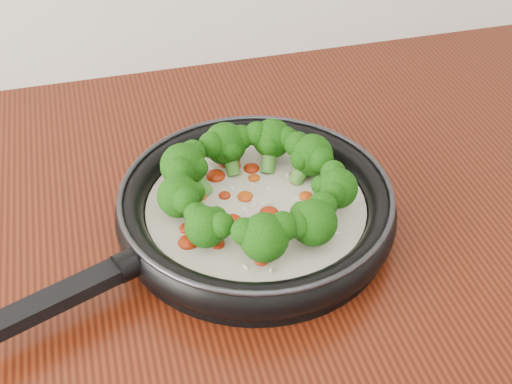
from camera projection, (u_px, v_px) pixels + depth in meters
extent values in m
cylinder|color=black|center=(256.00, 222.00, 0.78)|extent=(0.38, 0.38, 0.01)
torus|color=black|center=(256.00, 207.00, 0.76)|extent=(0.40, 0.40, 0.03)
torus|color=#2D2D33|center=(256.00, 193.00, 0.75)|extent=(0.39, 0.39, 0.01)
cube|color=black|center=(54.00, 300.00, 0.65)|extent=(0.18, 0.09, 0.02)
cylinder|color=black|center=(130.00, 264.00, 0.69)|extent=(0.04, 0.04, 0.03)
cylinder|color=beige|center=(256.00, 212.00, 0.77)|extent=(0.31, 0.31, 0.02)
ellipsoid|color=#9D2107|center=(227.00, 162.00, 0.82)|extent=(0.02, 0.02, 0.01)
ellipsoid|color=#9D2107|center=(216.00, 176.00, 0.80)|extent=(0.03, 0.03, 0.01)
ellipsoid|color=#C7430C|center=(220.00, 156.00, 0.83)|extent=(0.03, 0.03, 0.01)
ellipsoid|color=#9D2107|center=(225.00, 195.00, 0.77)|extent=(0.02, 0.02, 0.01)
ellipsoid|color=#9D2107|center=(231.00, 160.00, 0.82)|extent=(0.02, 0.02, 0.01)
ellipsoid|color=#C7430C|center=(233.00, 166.00, 0.81)|extent=(0.03, 0.03, 0.01)
ellipsoid|color=#9D2107|center=(269.00, 213.00, 0.75)|extent=(0.03, 0.03, 0.01)
ellipsoid|color=#9D2107|center=(251.00, 168.00, 0.81)|extent=(0.02, 0.02, 0.01)
ellipsoid|color=#C7430C|center=(198.00, 196.00, 0.77)|extent=(0.02, 0.02, 0.01)
ellipsoid|color=#9D2107|center=(295.00, 180.00, 0.79)|extent=(0.02, 0.02, 0.01)
ellipsoid|color=#9D2107|center=(187.00, 228.00, 0.73)|extent=(0.02, 0.02, 0.01)
ellipsoid|color=#C7430C|center=(264.00, 228.00, 0.73)|extent=(0.02, 0.02, 0.01)
ellipsoid|color=#9D2107|center=(188.00, 188.00, 0.78)|extent=(0.02, 0.02, 0.01)
ellipsoid|color=#9D2107|center=(194.00, 231.00, 0.73)|extent=(0.02, 0.02, 0.01)
ellipsoid|color=#C7430C|center=(306.00, 196.00, 0.77)|extent=(0.02, 0.02, 0.01)
ellipsoid|color=#9D2107|center=(261.00, 261.00, 0.69)|extent=(0.02, 0.02, 0.01)
ellipsoid|color=#9D2107|center=(232.00, 221.00, 0.74)|extent=(0.03, 0.03, 0.01)
ellipsoid|color=#C7430C|center=(254.00, 178.00, 0.80)|extent=(0.02, 0.02, 0.01)
ellipsoid|color=#9D2107|center=(257.00, 224.00, 0.74)|extent=(0.03, 0.03, 0.01)
ellipsoid|color=#9D2107|center=(218.00, 244.00, 0.71)|extent=(0.02, 0.02, 0.01)
ellipsoid|color=#C7430C|center=(245.00, 197.00, 0.77)|extent=(0.03, 0.03, 0.01)
ellipsoid|color=#9D2107|center=(188.00, 242.00, 0.71)|extent=(0.03, 0.03, 0.01)
ellipsoid|color=white|center=(288.00, 175.00, 0.80)|extent=(0.01, 0.01, 0.00)
ellipsoid|color=white|center=(246.00, 267.00, 0.69)|extent=(0.01, 0.01, 0.00)
ellipsoid|color=white|center=(264.00, 204.00, 0.76)|extent=(0.01, 0.00, 0.00)
ellipsoid|color=white|center=(338.00, 233.00, 0.73)|extent=(0.01, 0.01, 0.00)
ellipsoid|color=white|center=(191.00, 198.00, 0.77)|extent=(0.01, 0.01, 0.00)
ellipsoid|color=white|center=(255.00, 205.00, 0.76)|extent=(0.01, 0.01, 0.00)
ellipsoid|color=white|center=(297.00, 217.00, 0.75)|extent=(0.01, 0.01, 0.00)
ellipsoid|color=white|center=(252.00, 199.00, 0.77)|extent=(0.01, 0.01, 0.00)
ellipsoid|color=white|center=(297.00, 198.00, 0.77)|extent=(0.01, 0.01, 0.00)
ellipsoid|color=white|center=(308.00, 209.00, 0.76)|extent=(0.01, 0.01, 0.00)
ellipsoid|color=white|center=(271.00, 270.00, 0.68)|extent=(0.01, 0.01, 0.00)
ellipsoid|color=white|center=(245.00, 209.00, 0.76)|extent=(0.01, 0.01, 0.00)
ellipsoid|color=white|center=(277.00, 239.00, 0.72)|extent=(0.01, 0.01, 0.00)
ellipsoid|color=white|center=(189.00, 171.00, 0.81)|extent=(0.01, 0.01, 0.00)
ellipsoid|color=white|center=(275.00, 213.00, 0.75)|extent=(0.01, 0.01, 0.00)
ellipsoid|color=white|center=(266.00, 148.00, 0.84)|extent=(0.01, 0.01, 0.00)
ellipsoid|color=white|center=(204.00, 221.00, 0.74)|extent=(0.01, 0.01, 0.00)
ellipsoid|color=white|center=(213.00, 169.00, 0.81)|extent=(0.01, 0.01, 0.00)
ellipsoid|color=white|center=(270.00, 203.00, 0.76)|extent=(0.01, 0.01, 0.00)
ellipsoid|color=white|center=(328.00, 200.00, 0.77)|extent=(0.01, 0.01, 0.00)
ellipsoid|color=white|center=(208.00, 172.00, 0.81)|extent=(0.01, 0.01, 0.00)
ellipsoid|color=white|center=(188.00, 169.00, 0.81)|extent=(0.01, 0.01, 0.00)
ellipsoid|color=white|center=(269.00, 188.00, 0.78)|extent=(0.01, 0.01, 0.00)
ellipsoid|color=white|center=(233.00, 188.00, 0.78)|extent=(0.01, 0.01, 0.00)
cylinder|color=#529932|center=(301.00, 172.00, 0.79)|extent=(0.03, 0.03, 0.03)
sphere|color=black|center=(312.00, 155.00, 0.79)|extent=(0.06, 0.06, 0.05)
sphere|color=black|center=(297.00, 144.00, 0.79)|extent=(0.04, 0.04, 0.03)
sphere|color=black|center=(321.00, 160.00, 0.77)|extent=(0.04, 0.04, 0.03)
sphere|color=black|center=(301.00, 160.00, 0.78)|extent=(0.03, 0.03, 0.02)
cylinder|color=#529932|center=(269.00, 159.00, 0.81)|extent=(0.03, 0.04, 0.04)
sphere|color=black|center=(272.00, 138.00, 0.81)|extent=(0.06, 0.06, 0.05)
sphere|color=black|center=(257.00, 134.00, 0.80)|extent=(0.04, 0.04, 0.03)
sphere|color=black|center=(286.00, 138.00, 0.80)|extent=(0.03, 0.03, 0.03)
sphere|color=black|center=(269.00, 145.00, 0.79)|extent=(0.03, 0.03, 0.02)
cylinder|color=#529932|center=(231.00, 162.00, 0.80)|extent=(0.02, 0.03, 0.03)
sphere|color=black|center=(225.00, 144.00, 0.80)|extent=(0.06, 0.06, 0.05)
sphere|color=black|center=(212.00, 145.00, 0.79)|extent=(0.04, 0.04, 0.03)
sphere|color=black|center=(241.00, 137.00, 0.80)|extent=(0.04, 0.04, 0.03)
sphere|color=black|center=(231.00, 150.00, 0.79)|extent=(0.03, 0.03, 0.02)
cylinder|color=#529932|center=(198.00, 181.00, 0.77)|extent=(0.04, 0.03, 0.04)
sphere|color=black|center=(183.00, 166.00, 0.77)|extent=(0.07, 0.07, 0.05)
sphere|color=black|center=(180.00, 171.00, 0.75)|extent=(0.04, 0.04, 0.03)
sphere|color=black|center=(193.00, 153.00, 0.77)|extent=(0.04, 0.04, 0.03)
sphere|color=black|center=(197.00, 168.00, 0.76)|extent=(0.03, 0.03, 0.03)
cylinder|color=#529932|center=(195.00, 205.00, 0.74)|extent=(0.03, 0.02, 0.03)
sphere|color=black|center=(179.00, 196.00, 0.73)|extent=(0.06, 0.06, 0.05)
sphere|color=black|center=(186.00, 200.00, 0.71)|extent=(0.04, 0.04, 0.03)
sphere|color=black|center=(179.00, 182.00, 0.74)|extent=(0.03, 0.03, 0.03)
sphere|color=black|center=(194.00, 193.00, 0.73)|extent=(0.03, 0.03, 0.02)
cylinder|color=#529932|center=(217.00, 230.00, 0.71)|extent=(0.03, 0.03, 0.03)
sphere|color=black|center=(206.00, 227.00, 0.69)|extent=(0.06, 0.06, 0.04)
sphere|color=black|center=(221.00, 225.00, 0.68)|extent=(0.03, 0.03, 0.03)
sphere|color=black|center=(196.00, 214.00, 0.70)|extent=(0.03, 0.03, 0.02)
sphere|color=black|center=(217.00, 217.00, 0.70)|extent=(0.03, 0.03, 0.02)
cylinder|color=#529932|center=(262.00, 238.00, 0.70)|extent=(0.02, 0.04, 0.04)
sphere|color=black|center=(264.00, 238.00, 0.68)|extent=(0.06, 0.06, 0.05)
sphere|color=black|center=(283.00, 227.00, 0.68)|extent=(0.04, 0.04, 0.03)
sphere|color=black|center=(245.00, 232.00, 0.67)|extent=(0.04, 0.04, 0.03)
sphere|color=black|center=(263.00, 224.00, 0.69)|extent=(0.03, 0.03, 0.02)
cylinder|color=#529932|center=(301.00, 226.00, 0.71)|extent=(0.03, 0.04, 0.04)
sphere|color=black|center=(314.00, 223.00, 0.69)|extent=(0.06, 0.06, 0.05)
sphere|color=black|center=(322.00, 206.00, 0.70)|extent=(0.04, 0.04, 0.03)
sphere|color=black|center=(298.00, 225.00, 0.68)|extent=(0.04, 0.04, 0.03)
sphere|color=black|center=(302.00, 213.00, 0.70)|extent=(0.03, 0.03, 0.02)
cylinder|color=#529932|center=(320.00, 200.00, 0.75)|extent=(0.04, 0.03, 0.04)
sphere|color=black|center=(337.00, 188.00, 0.73)|extent=(0.06, 0.06, 0.04)
sphere|color=black|center=(333.00, 173.00, 0.74)|extent=(0.04, 0.04, 0.03)
sphere|color=black|center=(334.00, 194.00, 0.72)|extent=(0.03, 0.03, 0.03)
sphere|color=black|center=(321.00, 186.00, 0.73)|extent=(0.03, 0.03, 0.02)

